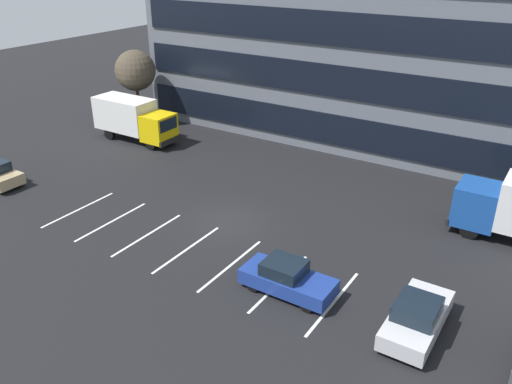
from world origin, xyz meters
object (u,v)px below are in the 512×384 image
object	(u,v)px
box_truck_yellow	(134,118)
sedan_navy	(287,278)
bare_tree	(135,71)
sedan_silver	(417,317)

from	to	relation	value
box_truck_yellow	sedan_navy	distance (m)	23.47
bare_tree	sedan_navy	bearing A→B (deg)	-32.17
sedan_navy	bare_tree	size ratio (longest dim) A/B	0.67
box_truck_yellow	bare_tree	distance (m)	5.12
box_truck_yellow	sedan_silver	distance (m)	28.53
sedan_silver	sedan_navy	bearing A→B (deg)	-175.73
sedan_silver	bare_tree	world-z (taller)	bare_tree
box_truck_yellow	sedan_navy	xyz separation A→B (m)	(20.54, -11.29, -1.15)
box_truck_yellow	bare_tree	world-z (taller)	bare_tree
sedan_silver	bare_tree	distance (m)	32.57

